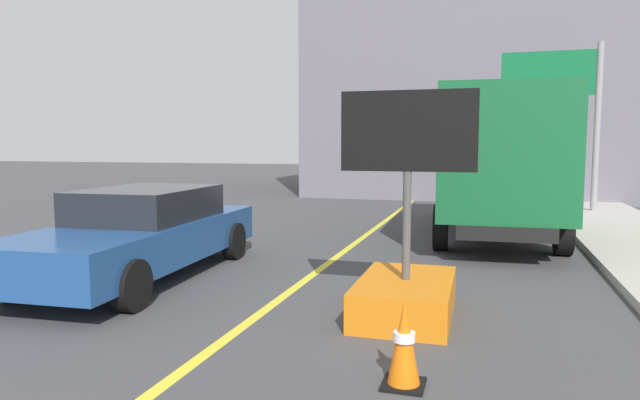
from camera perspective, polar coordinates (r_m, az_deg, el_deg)
The scene contains 6 objects.
arrow_board_trailer at distance 6.88m, azimuth 8.72°, elevation -7.73°, with size 1.60×1.81×2.70m.
box_truck at distance 13.20m, azimuth 17.51°, elevation 3.93°, with size 2.75×7.43×3.14m.
pickup_car at distance 9.20m, azimuth -17.70°, elevation -3.17°, with size 2.20×5.11×1.38m.
highway_guide_sign at distance 18.15m, azimuth 24.01°, elevation 9.45°, with size 2.79×0.18×5.00m.
far_building_block at distance 25.67m, azimuth 16.90°, elevation 12.96°, with size 14.07×9.47×10.88m, color slate.
traffic_cone_mid_lane at distance 4.98m, azimuth 8.56°, elevation -14.22°, with size 0.36×0.36×0.77m.
Camera 1 is at (2.62, 3.31, 2.06)m, focal length 31.45 mm.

